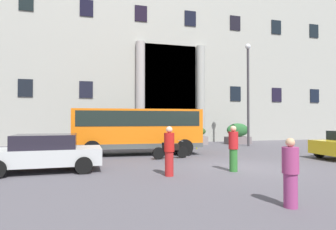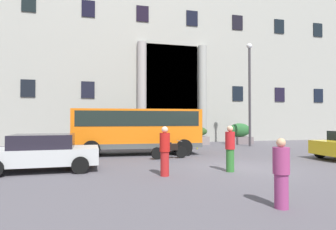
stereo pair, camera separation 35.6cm
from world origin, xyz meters
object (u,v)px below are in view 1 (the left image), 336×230
bus_stop_sign (197,125)px  hedge_planter_west (194,136)px  parked_compact_extra (46,152)px  pedestrian_man_red_shirt (233,148)px  orange_minibus (138,127)px  motorcycle_far_end (45,154)px  hedge_planter_east (158,136)px  lamppost_plaza_centre (248,86)px  pedestrian_woman_with_bag (169,151)px  hedge_planter_entrance_left (238,134)px  hedge_planter_far_west (115,136)px  pedestrian_woman_dark_dress (290,173)px  scooter_by_planter (170,150)px

bus_stop_sign → hedge_planter_west: bearing=72.0°
parked_compact_extra → pedestrian_man_red_shirt: size_ratio=2.39×
orange_minibus → bus_stop_sign: (4.25, 1.83, 0.09)m
hedge_planter_west → motorcycle_far_end: 12.40m
pedestrian_man_red_shirt → hedge_planter_east: bearing=68.2°
orange_minibus → hedge_planter_west: 7.49m
hedge_planter_east → motorcycle_far_end: hedge_planter_east is taller
pedestrian_man_red_shirt → lamppost_plaza_centre: size_ratio=0.23×
lamppost_plaza_centre → hedge_planter_east: bearing=163.8°
hedge_planter_west → pedestrian_woman_with_bag: pedestrian_woman_with_bag is taller
hedge_planter_entrance_left → pedestrian_woman_with_bag: pedestrian_woman_with_bag is taller
orange_minibus → hedge_planter_far_west: orange_minibus is taller
hedge_planter_entrance_left → pedestrian_woman_dark_dress: 16.90m
hedge_planter_west → pedestrian_man_red_shirt: pedestrian_man_red_shirt is taller
pedestrian_woman_dark_dress → pedestrian_woman_with_bag: bearing=-125.3°
hedge_planter_entrance_left → lamppost_plaza_centre: 4.18m
orange_minibus → scooter_by_planter: size_ratio=3.70×
hedge_planter_far_west → hedge_planter_entrance_left: size_ratio=0.97×
parked_compact_extra → motorcycle_far_end: bearing=97.2°
hedge_planter_far_west → bus_stop_sign: bearing=-34.6°
hedge_planter_far_west → parked_compact_extra: size_ratio=0.47×
motorcycle_far_end → pedestrian_woman_dark_dress: pedestrian_woman_dark_dress is taller
scooter_by_planter → bus_stop_sign: bearing=44.6°
orange_minibus → scooter_by_planter: bearing=-56.5°
bus_stop_sign → lamppost_plaza_centre: bearing=12.7°
lamppost_plaza_centre → pedestrian_man_red_shirt: bearing=-124.2°
orange_minibus → pedestrian_woman_with_bag: size_ratio=4.11×
hedge_planter_far_west → parked_compact_extra: bearing=-109.0°
motorcycle_far_end → pedestrian_woman_with_bag: size_ratio=1.18×
orange_minibus → lamppost_plaza_centre: bearing=21.2°
hedge_planter_west → scooter_by_planter: hedge_planter_west is taller
hedge_planter_east → hedge_planter_entrance_left: (6.70, 0.13, 0.05)m
hedge_planter_entrance_left → lamppost_plaza_centre: bearing=-96.7°
hedge_planter_east → pedestrian_woman_dark_dress: bearing=-92.1°
hedge_planter_entrance_left → hedge_planter_west: 3.68m
parked_compact_extra → bus_stop_sign: bearing=34.2°
hedge_planter_far_west → hedge_planter_entrance_left: 9.90m
pedestrian_woman_dark_dress → pedestrian_woman_with_bag: size_ratio=0.90×
orange_minibus → parked_compact_extra: bearing=-131.4°
pedestrian_woman_dark_dress → pedestrian_man_red_shirt: (0.90, 4.27, 0.10)m
hedge_planter_west → parked_compact_extra: (-9.55, -9.46, 0.03)m
hedge_planter_east → scooter_by_planter: hedge_planter_east is taller
motorcycle_far_end → pedestrian_woman_dark_dress: bearing=-46.8°
parked_compact_extra → pedestrian_woman_dark_dress: size_ratio=2.67×
pedestrian_woman_with_bag → motorcycle_far_end: bearing=1.3°
parked_compact_extra → lamppost_plaza_centre: size_ratio=0.54×
motorcycle_far_end → lamppost_plaza_centre: 14.80m
pedestrian_man_red_shirt → parked_compact_extra: bearing=141.0°
hedge_planter_east → scooter_by_planter: size_ratio=0.85×
hedge_planter_west → scooter_by_planter: bearing=-118.9°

